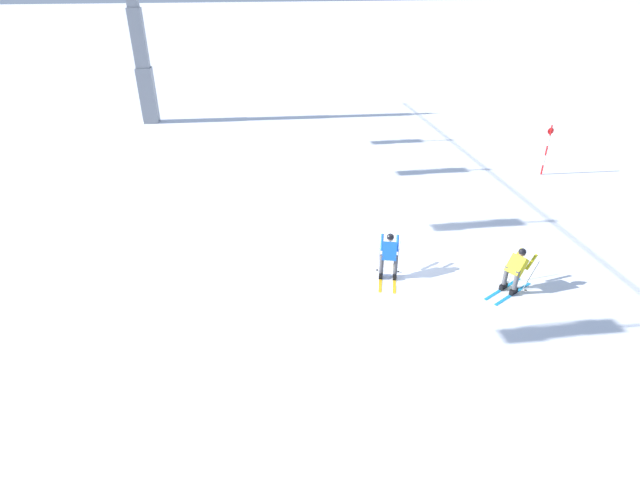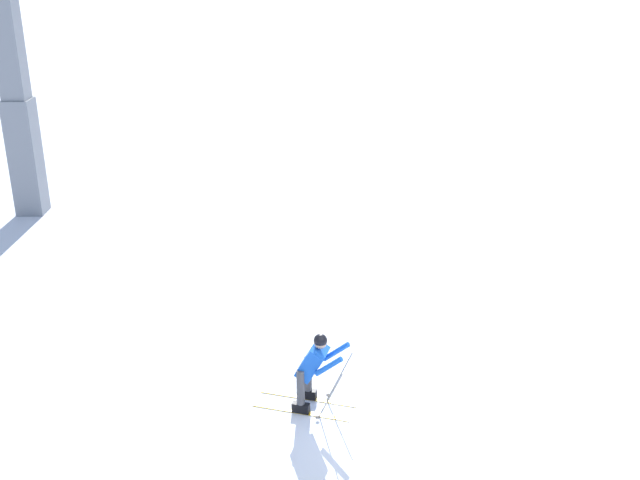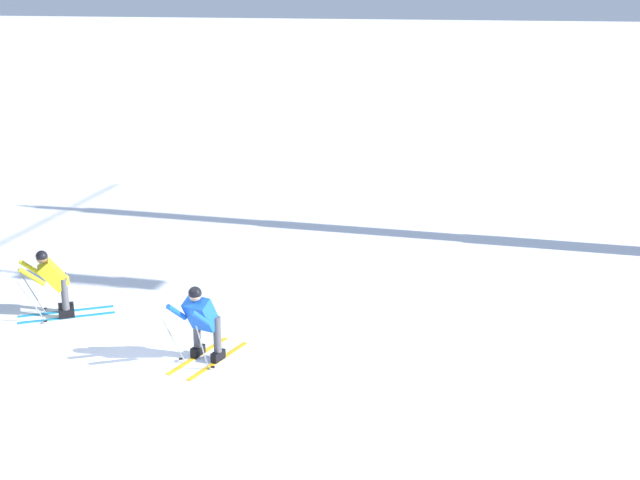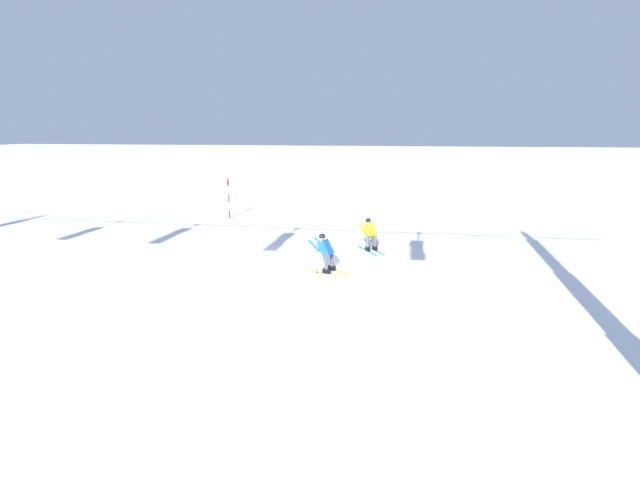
{
  "view_description": "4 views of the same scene",
  "coord_description": "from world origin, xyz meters",
  "px_view_note": "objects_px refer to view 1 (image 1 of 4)",
  "views": [
    {
      "loc": [
        -13.01,
        5.08,
        8.24
      ],
      "look_at": [
        -1.64,
        3.31,
        1.89
      ],
      "focal_mm": 27.99,
      "sensor_mm": 36.0,
      "label": 1
    },
    {
      "loc": [
        -0.76,
        -9.36,
        7.15
      ],
      "look_at": [
        -0.61,
        3.05,
        2.14
      ],
      "focal_mm": 42.76,
      "sensor_mm": 36.0,
      "label": 2
    },
    {
      "loc": [
        11.05,
        5.66,
        5.98
      ],
      "look_at": [
        -1.27,
        2.96,
        2.06
      ],
      "focal_mm": 46.8,
      "sensor_mm": 36.0,
      "label": 3
    },
    {
      "loc": [
        -3.35,
        16.47,
        4.84
      ],
      "look_at": [
        -0.98,
        3.44,
        1.7
      ],
      "focal_mm": 26.1,
      "sensor_mm": 36.0,
      "label": 4
    }
  ],
  "objects_px": {
    "skier_distant_uphill": "(516,268)",
    "skier_carving_main": "(389,254)",
    "trail_marker_pole": "(547,149)",
    "lift_tower_far": "(140,50)"
  },
  "relations": [
    {
      "from": "skier_carving_main",
      "to": "trail_marker_pole",
      "type": "height_order",
      "value": "trail_marker_pole"
    },
    {
      "from": "skier_carving_main",
      "to": "trail_marker_pole",
      "type": "relative_size",
      "value": 0.76
    },
    {
      "from": "skier_carving_main",
      "to": "trail_marker_pole",
      "type": "xyz_separation_m",
      "value": [
        7.03,
        -9.09,
        0.44
      ]
    },
    {
      "from": "skier_carving_main",
      "to": "lift_tower_far",
      "type": "bearing_deg",
      "value": 26.84
    },
    {
      "from": "lift_tower_far",
      "to": "skier_distant_uphill",
      "type": "height_order",
      "value": "lift_tower_far"
    },
    {
      "from": "skier_distant_uphill",
      "to": "skier_carving_main",
      "type": "bearing_deg",
      "value": 69.11
    },
    {
      "from": "skier_carving_main",
      "to": "skier_distant_uphill",
      "type": "distance_m",
      "value": 3.58
    },
    {
      "from": "lift_tower_far",
      "to": "trail_marker_pole",
      "type": "distance_m",
      "value": 22.0
    },
    {
      "from": "trail_marker_pole",
      "to": "skier_distant_uphill",
      "type": "relative_size",
      "value": 1.3
    },
    {
      "from": "skier_carving_main",
      "to": "skier_distant_uphill",
      "type": "relative_size",
      "value": 0.99
    }
  ]
}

